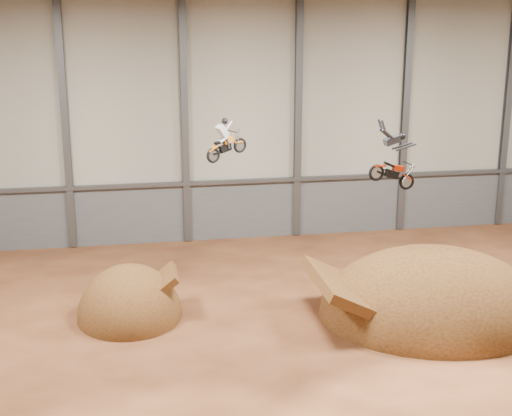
{
  "coord_description": "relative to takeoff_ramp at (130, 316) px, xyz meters",
  "views": [
    {
      "loc": [
        -6.52,
        -25.96,
        13.14
      ],
      "look_at": [
        -1.12,
        4.0,
        4.84
      ],
      "focal_mm": 50.0,
      "sensor_mm": 36.0,
      "label": 1
    }
  ],
  "objects": [
    {
      "name": "floor",
      "position": [
        6.85,
        -4.24,
        0.0
      ],
      "size": [
        40.0,
        40.0,
        0.0
      ],
      "primitive_type": "plane",
      "color": "#4A2513",
      "rests_on": "ground"
    },
    {
      "name": "fmx_rider_a",
      "position": [
        4.77,
        1.75,
        7.76
      ],
      "size": [
        2.66,
        1.91,
        2.39
      ],
      "primitive_type": null,
      "rotation": [
        0.0,
        -0.2,
        0.47
      ],
      "color": "orange"
    },
    {
      "name": "landing_ramp",
      "position": [
        13.48,
        -2.16,
        0.0
      ],
      "size": [
        10.32,
        9.13,
        5.95
      ],
      "primitive_type": "ellipsoid",
      "color": "#3F240F",
      "rests_on": "ground"
    },
    {
      "name": "steel_column_3",
      "position": [
        10.18,
        10.56,
        7.0
      ],
      "size": [
        0.4,
        0.36,
        13.9
      ],
      "primitive_type": "cube",
      "color": "#47494F",
      "rests_on": "ground"
    },
    {
      "name": "fmx_rider_b",
      "position": [
        11.29,
        -1.75,
        7.3
      ],
      "size": [
        3.73,
        1.27,
        3.39
      ],
      "primitive_type": null,
      "rotation": [
        0.0,
        0.32,
        0.12
      ],
      "color": "#B32205"
    },
    {
      "name": "steel_column_4",
      "position": [
        16.85,
        10.56,
        7.0
      ],
      "size": [
        0.4,
        0.36,
        13.9
      ],
      "primitive_type": "cube",
      "color": "#47494F",
      "rests_on": "ground"
    },
    {
      "name": "steel_column_5",
      "position": [
        23.51,
        10.56,
        7.0
      ],
      "size": [
        0.4,
        0.36,
        13.9
      ],
      "primitive_type": "cube",
      "color": "#47494F",
      "rests_on": "ground"
    },
    {
      "name": "steel_column_2",
      "position": [
        3.51,
        10.56,
        7.0
      ],
      "size": [
        0.4,
        0.36,
        13.9
      ],
      "primitive_type": "cube",
      "color": "#47494F",
      "rests_on": "ground"
    },
    {
      "name": "steel_column_1",
      "position": [
        -3.15,
        10.56,
        7.0
      ],
      "size": [
        0.4,
        0.36,
        13.9
      ],
      "primitive_type": "cube",
      "color": "#47494F",
      "rests_on": "ground"
    },
    {
      "name": "takeoff_ramp",
      "position": [
        0.0,
        0.0,
        0.0
      ],
      "size": [
        4.67,
        5.39,
        4.67
      ],
      "primitive_type": "ellipsoid",
      "color": "#3F240F",
      "rests_on": "ground"
    },
    {
      "name": "steel_rail",
      "position": [
        6.85,
        10.51,
        3.55
      ],
      "size": [
        39.8,
        0.35,
        0.2
      ],
      "primitive_type": "cube",
      "color": "#47494F",
      "rests_on": "lower_band_back"
    },
    {
      "name": "lower_band_back",
      "position": [
        6.85,
        10.66,
        1.75
      ],
      "size": [
        39.8,
        0.18,
        3.5
      ],
      "primitive_type": "cube",
      "color": "#53565B",
      "rests_on": "ground"
    },
    {
      "name": "back_wall",
      "position": [
        6.85,
        10.76,
        7.0
      ],
      "size": [
        40.0,
        0.1,
        14.0
      ],
      "primitive_type": "cube",
      "color": "#A6A393",
      "rests_on": "ground"
    }
  ]
}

